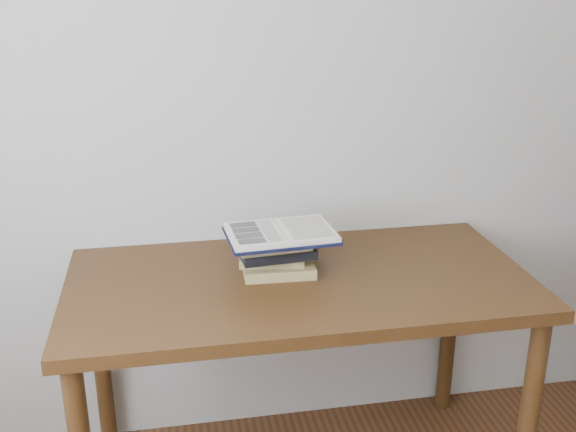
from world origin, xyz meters
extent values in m
cube|color=#ADACA4|center=(0.00, 1.75, 1.30)|extent=(3.50, 0.04, 2.60)
cube|color=#402510|center=(-0.07, 1.38, 0.77)|extent=(1.48, 0.74, 0.04)
cylinder|color=#402510|center=(0.61, 1.07, 0.38)|extent=(0.06, 0.06, 0.75)
cylinder|color=#402510|center=(-0.75, 1.69, 0.38)|extent=(0.06, 0.06, 0.75)
cylinder|color=#402510|center=(0.61, 1.69, 0.38)|extent=(0.06, 0.06, 0.75)
cube|color=#977D4E|center=(-0.13, 1.43, 0.81)|extent=(0.23, 0.17, 0.03)
cube|color=#977D4E|center=(-0.15, 1.45, 0.84)|extent=(0.22, 0.16, 0.03)
cube|color=black|center=(-0.14, 1.42, 0.87)|extent=(0.25, 0.18, 0.03)
cube|color=#977D4E|center=(-0.15, 1.43, 0.90)|extent=(0.24, 0.18, 0.03)
cube|color=black|center=(-0.12, 1.43, 0.92)|extent=(0.36, 0.26, 0.01)
cube|color=beige|center=(-0.20, 1.42, 0.93)|extent=(0.18, 0.24, 0.02)
cube|color=beige|center=(-0.04, 1.43, 0.93)|extent=(0.18, 0.24, 0.02)
cylinder|color=beige|center=(-0.12, 1.43, 0.93)|extent=(0.03, 0.23, 0.01)
cube|color=black|center=(-0.23, 1.49, 0.94)|extent=(0.09, 0.05, 0.00)
cube|color=black|center=(-0.23, 1.44, 0.94)|extent=(0.09, 0.05, 0.00)
cube|color=black|center=(-0.23, 1.40, 0.94)|extent=(0.09, 0.05, 0.00)
cube|color=black|center=(-0.22, 1.35, 0.94)|extent=(0.09, 0.05, 0.00)
cube|color=beige|center=(-0.16, 1.42, 0.94)|extent=(0.05, 0.19, 0.00)
cube|color=beige|center=(-0.03, 1.43, 0.94)|extent=(0.14, 0.20, 0.00)
camera|label=1|loc=(-0.46, -0.54, 1.72)|focal=42.00mm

